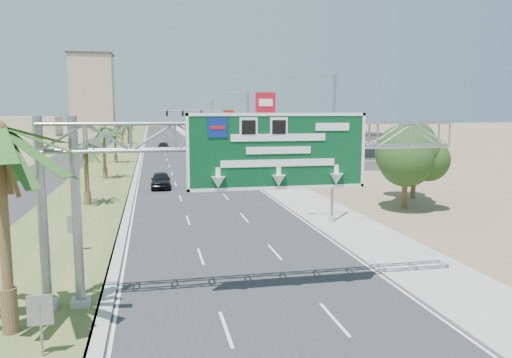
{
  "coord_description": "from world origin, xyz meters",
  "views": [
    {
      "loc": [
        -4.37,
        -9.41,
        7.54
      ],
      "look_at": [
        0.71,
        14.79,
        4.2
      ],
      "focal_mm": 35.0,
      "sensor_mm": 36.0,
      "label": 1
    }
  ],
  "objects_px": {
    "car_mid_lane": "(206,174)",
    "pole_sign_blue": "(259,127)",
    "car_left_lane": "(161,180)",
    "sign_gantry": "(237,150)",
    "store_building": "(321,147)",
    "signal_mast": "(211,128)",
    "pole_sign_red_near": "(265,108)",
    "car_right_lane": "(212,157)",
    "pole_sign_red_far": "(228,118)",
    "car_far": "(163,147)"
  },
  "relations": [
    {
      "from": "sign_gantry",
      "to": "car_left_lane",
      "type": "relative_size",
      "value": 3.55
    },
    {
      "from": "car_mid_lane",
      "to": "car_right_lane",
      "type": "xyz_separation_m",
      "value": [
        3.09,
        20.12,
        -0.02
      ]
    },
    {
      "from": "car_left_lane",
      "to": "pole_sign_red_far",
      "type": "relative_size",
      "value": 0.59
    },
    {
      "from": "car_mid_lane",
      "to": "signal_mast",
      "type": "bearing_deg",
      "value": 86.75
    },
    {
      "from": "car_left_lane",
      "to": "car_far",
      "type": "height_order",
      "value": "car_left_lane"
    },
    {
      "from": "pole_sign_red_near",
      "to": "pole_sign_blue",
      "type": "height_order",
      "value": "pole_sign_red_near"
    },
    {
      "from": "car_left_lane",
      "to": "pole_sign_red_near",
      "type": "xyz_separation_m",
      "value": [
        12.55,
        8.4,
        7.15
      ]
    },
    {
      "from": "car_left_lane",
      "to": "pole_sign_red_near",
      "type": "distance_m",
      "value": 16.71
    },
    {
      "from": "signal_mast",
      "to": "pole_sign_red_near",
      "type": "bearing_deg",
      "value": -80.66
    },
    {
      "from": "car_left_lane",
      "to": "sign_gantry",
      "type": "bearing_deg",
      "value": -83.58
    },
    {
      "from": "signal_mast",
      "to": "car_far",
      "type": "height_order",
      "value": "signal_mast"
    },
    {
      "from": "car_mid_lane",
      "to": "pole_sign_blue",
      "type": "distance_m",
      "value": 15.04
    },
    {
      "from": "car_far",
      "to": "pole_sign_blue",
      "type": "height_order",
      "value": "pole_sign_blue"
    },
    {
      "from": "car_mid_lane",
      "to": "car_far",
      "type": "height_order",
      "value": "car_far"
    },
    {
      "from": "pole_sign_blue",
      "to": "sign_gantry",
      "type": "bearing_deg",
      "value": -103.29
    },
    {
      "from": "pole_sign_red_near",
      "to": "car_mid_lane",
      "type": "bearing_deg",
      "value": -156.56
    },
    {
      "from": "store_building",
      "to": "car_mid_lane",
      "type": "height_order",
      "value": "store_building"
    },
    {
      "from": "store_building",
      "to": "pole_sign_red_near",
      "type": "height_order",
      "value": "pole_sign_red_near"
    },
    {
      "from": "car_mid_lane",
      "to": "store_building",
      "type": "bearing_deg",
      "value": 49.7
    },
    {
      "from": "signal_mast",
      "to": "pole_sign_red_far",
      "type": "height_order",
      "value": "pole_sign_red_far"
    },
    {
      "from": "sign_gantry",
      "to": "car_far",
      "type": "height_order",
      "value": "sign_gantry"
    },
    {
      "from": "car_right_lane",
      "to": "signal_mast",
      "type": "bearing_deg",
      "value": 81.83
    },
    {
      "from": "car_right_lane",
      "to": "pole_sign_red_near",
      "type": "xyz_separation_m",
      "value": [
        4.41,
        -16.87,
        7.28
      ]
    },
    {
      "from": "signal_mast",
      "to": "pole_sign_blue",
      "type": "distance_m",
      "value": 15.88
    },
    {
      "from": "store_building",
      "to": "pole_sign_red_near",
      "type": "distance_m",
      "value": 22.44
    },
    {
      "from": "car_left_lane",
      "to": "car_far",
      "type": "distance_m",
      "value": 48.05
    },
    {
      "from": "pole_sign_blue",
      "to": "pole_sign_red_far",
      "type": "relative_size",
      "value": 0.94
    },
    {
      "from": "pole_sign_red_far",
      "to": "pole_sign_red_near",
      "type": "bearing_deg",
      "value": -91.68
    },
    {
      "from": "signal_mast",
      "to": "car_left_lane",
      "type": "xyz_separation_m",
      "value": [
        -8.73,
        -31.67,
        -4.05
      ]
    },
    {
      "from": "sign_gantry",
      "to": "car_right_lane",
      "type": "xyz_separation_m",
      "value": [
        5.65,
        55.65,
        -5.38
      ]
    },
    {
      "from": "store_building",
      "to": "pole_sign_red_near",
      "type": "relative_size",
      "value": 1.8
    },
    {
      "from": "car_far",
      "to": "pole_sign_red_near",
      "type": "relative_size",
      "value": 0.54
    },
    {
      "from": "store_building",
      "to": "car_right_lane",
      "type": "distance_m",
      "value": 17.47
    },
    {
      "from": "pole_sign_red_near",
      "to": "signal_mast",
      "type": "bearing_deg",
      "value": 99.34
    },
    {
      "from": "car_left_lane",
      "to": "pole_sign_blue",
      "type": "bearing_deg",
      "value": 52.38
    },
    {
      "from": "car_mid_lane",
      "to": "pole_sign_blue",
      "type": "bearing_deg",
      "value": 57.86
    },
    {
      "from": "signal_mast",
      "to": "car_mid_lane",
      "type": "relative_size",
      "value": 2.45
    },
    {
      "from": "pole_sign_blue",
      "to": "pole_sign_red_far",
      "type": "distance_m",
      "value": 28.13
    },
    {
      "from": "signal_mast",
      "to": "pole_sign_red_near",
      "type": "relative_size",
      "value": 1.03
    },
    {
      "from": "sign_gantry",
      "to": "signal_mast",
      "type": "xyz_separation_m",
      "value": [
        6.23,
        62.05,
        -1.21
      ]
    },
    {
      "from": "car_left_lane",
      "to": "pole_sign_blue",
      "type": "relative_size",
      "value": 0.63
    },
    {
      "from": "sign_gantry",
      "to": "pole_sign_blue",
      "type": "bearing_deg",
      "value": 76.71
    },
    {
      "from": "store_building",
      "to": "car_left_lane",
      "type": "xyz_separation_m",
      "value": [
        -25.55,
        -25.69,
        -1.2
      ]
    },
    {
      "from": "signal_mast",
      "to": "pole_sign_red_near",
      "type": "height_order",
      "value": "pole_sign_red_near"
    },
    {
      "from": "store_building",
      "to": "pole_sign_red_near",
      "type": "bearing_deg",
      "value": -126.94
    },
    {
      "from": "car_far",
      "to": "pole_sign_red_near",
      "type": "bearing_deg",
      "value": -69.5
    },
    {
      "from": "car_left_lane",
      "to": "pole_sign_red_far",
      "type": "height_order",
      "value": "pole_sign_red_far"
    },
    {
      "from": "sign_gantry",
      "to": "car_far",
      "type": "relative_size",
      "value": 3.12
    },
    {
      "from": "car_mid_lane",
      "to": "pole_sign_blue",
      "type": "height_order",
      "value": "pole_sign_blue"
    },
    {
      "from": "sign_gantry",
      "to": "pole_sign_blue",
      "type": "distance_m",
      "value": 48.23
    }
  ]
}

